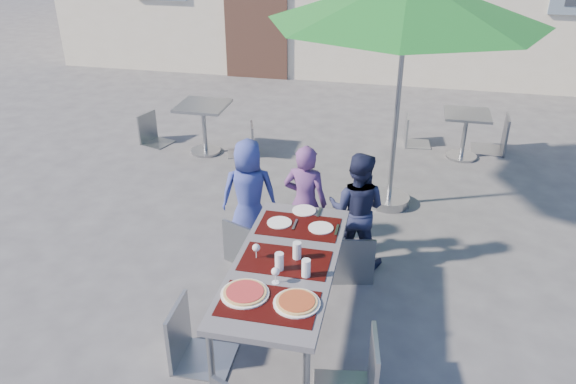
% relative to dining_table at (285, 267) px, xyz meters
% --- Properties ---
extents(ground, '(90.00, 90.00, 0.00)m').
position_rel_dining_table_xyz_m(ground, '(-0.32, 0.12, -0.70)').
color(ground, '#444447').
rests_on(ground, ground).
extents(dining_table, '(0.80, 1.85, 0.76)m').
position_rel_dining_table_xyz_m(dining_table, '(0.00, 0.00, 0.00)').
color(dining_table, '#434247').
rests_on(dining_table, ground).
extents(pizza_near_left, '(0.36, 0.36, 0.03)m').
position_rel_dining_table_xyz_m(pizza_near_left, '(-0.19, -0.49, 0.07)').
color(pizza_near_left, white).
rests_on(pizza_near_left, dining_table).
extents(pizza_near_right, '(0.34, 0.34, 0.03)m').
position_rel_dining_table_xyz_m(pizza_near_right, '(0.20, -0.51, 0.07)').
color(pizza_near_right, white).
rests_on(pizza_near_right, dining_table).
extents(glassware, '(0.50, 0.41, 0.15)m').
position_rel_dining_table_xyz_m(glassware, '(0.05, -0.10, 0.13)').
color(glassware, silver).
rests_on(glassware, dining_table).
extents(place_settings, '(0.63, 0.49, 0.01)m').
position_rel_dining_table_xyz_m(place_settings, '(0.01, 0.64, 0.06)').
color(place_settings, white).
rests_on(place_settings, dining_table).
extents(child_0, '(0.66, 0.52, 1.18)m').
position_rel_dining_table_xyz_m(child_0, '(-0.69, 1.35, -0.11)').
color(child_0, '#333F8C').
rests_on(child_0, ground).
extents(child_1, '(0.47, 0.33, 1.23)m').
position_rel_dining_table_xyz_m(child_1, '(-0.07, 1.24, -0.08)').
color(child_1, '#5B346B').
rests_on(child_1, ground).
extents(child_2, '(0.62, 0.41, 1.20)m').
position_rel_dining_table_xyz_m(child_2, '(0.44, 1.23, -0.09)').
color(child_2, '#1C213E').
rests_on(child_2, ground).
extents(chair_0, '(0.52, 0.53, 0.91)m').
position_rel_dining_table_xyz_m(chair_0, '(-0.64, 0.99, -0.17)').
color(chair_0, gray).
rests_on(chair_0, ground).
extents(chair_1, '(0.45, 0.46, 1.00)m').
position_rel_dining_table_xyz_m(chair_1, '(0.16, 0.91, -0.11)').
color(chair_1, gray).
rests_on(chair_1, ground).
extents(chair_2, '(0.50, 0.50, 0.95)m').
position_rel_dining_table_xyz_m(chair_2, '(0.45, 0.92, -0.14)').
color(chair_2, gray).
rests_on(chair_2, ground).
extents(chair_3, '(0.46, 0.45, 0.99)m').
position_rel_dining_table_xyz_m(chair_3, '(-0.66, -0.45, -0.11)').
color(chair_3, '#94999F').
rests_on(chair_3, ground).
extents(chair_4, '(0.51, 0.50, 1.00)m').
position_rel_dining_table_xyz_m(chair_4, '(0.67, -0.53, -0.11)').
color(chair_4, '#90949B').
rests_on(chair_4, ground).
extents(cafe_table_0, '(0.69, 0.69, 0.74)m').
position_rel_dining_table_xyz_m(cafe_table_0, '(-2.01, 3.58, -0.19)').
color(cafe_table_0, '#9C9FA4').
rests_on(cafe_table_0, ground).
extents(bg_chair_l_0, '(0.48, 0.48, 0.87)m').
position_rel_dining_table_xyz_m(bg_chair_l_0, '(-2.93, 3.77, -0.19)').
color(bg_chair_l_0, gray).
rests_on(bg_chair_l_0, ground).
extents(bg_chair_r_0, '(0.48, 0.48, 0.85)m').
position_rel_dining_table_xyz_m(bg_chair_r_0, '(-1.41, 3.67, -0.20)').
color(bg_chair_r_0, gray).
rests_on(bg_chair_r_0, ground).
extents(cafe_table_1, '(0.63, 0.63, 0.67)m').
position_rel_dining_table_xyz_m(cafe_table_1, '(1.67, 4.20, -0.26)').
color(cafe_table_1, '#9C9FA4').
rests_on(cafe_table_1, ground).
extents(bg_chair_l_1, '(0.42, 0.42, 0.87)m').
position_rel_dining_table_xyz_m(bg_chair_l_1, '(0.95, 4.55, -0.19)').
color(bg_chair_l_1, gray).
rests_on(bg_chair_l_1, ground).
extents(bg_chair_r_1, '(0.48, 0.48, 1.03)m').
position_rel_dining_table_xyz_m(bg_chair_r_1, '(2.17, 4.56, -0.09)').
color(bg_chair_r_1, gray).
rests_on(bg_chair_r_1, ground).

